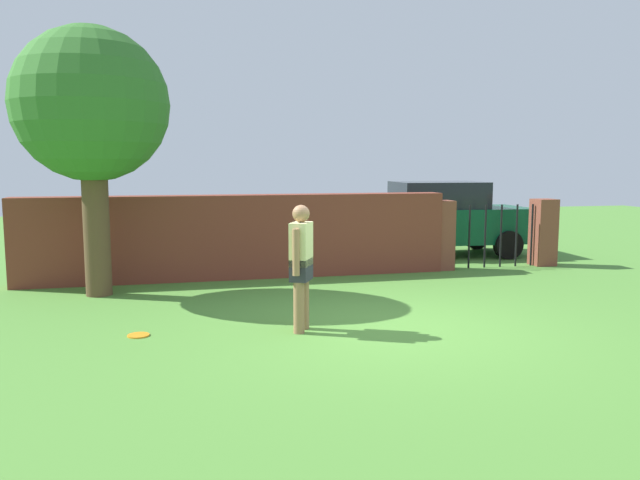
{
  "coord_description": "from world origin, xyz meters",
  "views": [
    {
      "loc": [
        -2.7,
        -7.48,
        2.13
      ],
      "look_at": [
        -0.57,
        1.46,
        1.0
      ],
      "focal_mm": 34.78,
      "sensor_mm": 36.0,
      "label": 1
    }
  ],
  "objects_px": {
    "person": "(301,262)",
    "frisbee_orange": "(138,335)",
    "tree": "(91,108)",
    "car": "(437,219)"
  },
  "relations": [
    {
      "from": "frisbee_orange",
      "to": "tree",
      "type": "bearing_deg",
      "value": 105.53
    },
    {
      "from": "tree",
      "to": "frisbee_orange",
      "type": "distance_m",
      "value": 4.09
    },
    {
      "from": "frisbee_orange",
      "to": "car",
      "type": "bearing_deg",
      "value": 40.6
    },
    {
      "from": "tree",
      "to": "frisbee_orange",
      "type": "height_order",
      "value": "tree"
    },
    {
      "from": "tree",
      "to": "frisbee_orange",
      "type": "relative_size",
      "value": 15.86
    },
    {
      "from": "person",
      "to": "car",
      "type": "relative_size",
      "value": 0.38
    },
    {
      "from": "tree",
      "to": "frisbee_orange",
      "type": "bearing_deg",
      "value": -74.47
    },
    {
      "from": "tree",
      "to": "person",
      "type": "height_order",
      "value": "tree"
    },
    {
      "from": "person",
      "to": "frisbee_orange",
      "type": "xyz_separation_m",
      "value": [
        -2.03,
        0.23,
        -0.89
      ]
    },
    {
      "from": "tree",
      "to": "person",
      "type": "xyz_separation_m",
      "value": [
        2.77,
        -2.91,
        -2.12
      ]
    }
  ]
}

